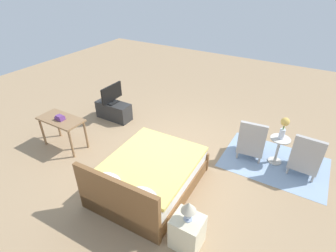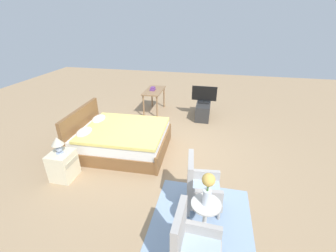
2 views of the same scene
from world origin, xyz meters
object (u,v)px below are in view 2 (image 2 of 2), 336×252
(nightstand, at_px, (63,165))
(tv_stand, at_px, (203,110))
(side_table, at_px, (205,216))
(book_stack, at_px, (153,89))
(armchair_by_window_right, at_px, (200,188))
(tv_flatscreen, at_px, (204,94))
(armchair_by_window_left, at_px, (193,250))
(vanity_desk, at_px, (154,93))
(table_lamp, at_px, (57,143))
(bed, at_px, (120,139))
(flower_vase, at_px, (208,186))

(nightstand, height_order, tv_stand, nightstand)
(side_table, bearing_deg, book_stack, 24.13)
(armchair_by_window_right, distance_m, tv_flatscreen, 3.69)
(armchair_by_window_left, height_order, book_stack, armchair_by_window_left)
(vanity_desk, distance_m, book_stack, 0.16)
(tv_stand, relative_size, tv_flatscreen, 1.32)
(armchair_by_window_right, xyz_separation_m, table_lamp, (0.21, 2.59, 0.38))
(armchair_by_window_right, height_order, nightstand, armchair_by_window_right)
(side_table, height_order, table_lamp, table_lamp)
(table_lamp, bearing_deg, side_table, -105.23)
(bed, bearing_deg, armchair_by_window_left, -141.38)
(tv_stand, bearing_deg, bed, 143.48)
(armchair_by_window_left, bearing_deg, side_table, -11.19)
(bed, distance_m, nightstand, 1.32)
(book_stack, bearing_deg, tv_flatscreen, -92.59)
(armchair_by_window_left, height_order, vanity_desk, armchair_by_window_left)
(side_table, xyz_separation_m, vanity_desk, (4.29, 1.88, 0.25))
(armchair_by_window_right, relative_size, side_table, 1.53)
(tv_stand, bearing_deg, armchair_by_window_left, -177.47)
(table_lamp, xyz_separation_m, tv_flatscreen, (3.46, -2.38, -0.04))
(table_lamp, bearing_deg, armchair_by_window_right, -94.61)
(nightstand, distance_m, table_lamp, 0.49)
(side_table, distance_m, tv_stand, 4.20)
(vanity_desk, height_order, book_stack, book_stack)
(tv_stand, height_order, vanity_desk, vanity_desk)
(bed, height_order, side_table, bed)
(nightstand, bearing_deg, tv_flatscreen, -34.56)
(flower_vase, height_order, book_stack, flower_vase)
(armchair_by_window_right, xyz_separation_m, tv_flatscreen, (3.67, 0.21, 0.34))
(flower_vase, xyz_separation_m, vanity_desk, (4.29, 1.88, -0.27))
(table_lamp, xyz_separation_m, book_stack, (3.53, -0.79, 0.01))
(side_table, relative_size, flower_vase, 1.26)
(armchair_by_window_right, height_order, tv_flatscreen, tv_flatscreen)
(bed, distance_m, armchair_by_window_right, 2.35)
(armchair_by_window_right, xyz_separation_m, tv_stand, (3.66, 0.21, -0.15))
(table_lamp, bearing_deg, tv_flatscreen, -34.57)
(bed, height_order, vanity_desk, bed)
(side_table, bearing_deg, table_lamp, 74.77)
(tv_flatscreen, bearing_deg, flower_vase, -175.72)
(side_table, bearing_deg, nightstand, 74.76)
(armchair_by_window_right, height_order, side_table, armchair_by_window_right)
(tv_flatscreen, xyz_separation_m, vanity_desk, (0.10, 1.56, -0.10))
(tv_stand, xyz_separation_m, vanity_desk, (0.11, 1.56, 0.39))
(vanity_desk, bearing_deg, book_stack, 134.81)
(armchair_by_window_right, distance_m, vanity_desk, 4.17)
(armchair_by_window_left, bearing_deg, armchair_by_window_right, -0.02)
(tv_flatscreen, relative_size, book_stack, 3.56)
(armchair_by_window_left, distance_m, side_table, 0.54)
(bed, relative_size, tv_stand, 2.12)
(armchair_by_window_right, height_order, book_stack, armchair_by_window_right)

